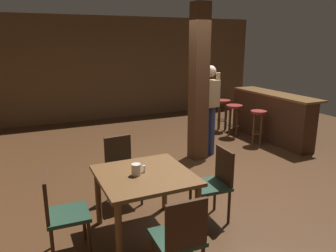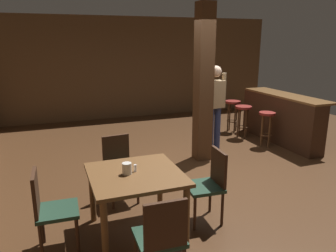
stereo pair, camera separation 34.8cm
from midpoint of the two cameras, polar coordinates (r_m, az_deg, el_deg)
name	(u,v)px [view 1 (the left image)]	position (r m, az deg, el deg)	size (l,w,h in m)	color
ground_plane	(211,169)	(5.76, 5.69, -7.42)	(10.80, 10.80, 0.00)	#422816
wall_back	(128,68)	(9.52, -8.02, 9.99)	(8.00, 0.10, 2.80)	brown
pillar	(199,84)	(5.93, 3.71, 7.30)	(0.28, 0.28, 2.80)	#4C301C
dining_table	(145,183)	(3.71, -6.81, -9.89)	(1.01, 1.01, 0.74)	brown
chair_north	(122,166)	(4.54, -10.29, -6.92)	(0.46, 0.46, 0.89)	#1E3828
chair_west	(59,211)	(3.61, -21.13, -13.71)	(0.44, 0.44, 0.89)	#1E3828
chair_east	(216,180)	(4.06, 5.82, -9.46)	(0.44, 0.44, 0.89)	#1E3828
chair_south	(180,236)	(3.01, -1.31, -18.74)	(0.43, 0.43, 0.89)	#1E3828
napkin_cup	(136,170)	(3.62, -8.34, -7.55)	(0.10, 0.10, 0.13)	beige
salt_shaker	(144,169)	(3.68, -6.93, -7.46)	(0.03, 0.03, 0.08)	silver
standing_person	(209,104)	(6.17, 5.63, 3.80)	(0.47, 0.25, 1.72)	tan
bar_counter	(270,116)	(7.53, 16.15, 1.61)	(0.56, 2.25, 1.04)	brown
bar_stool_near	(258,119)	(7.12, 14.10, 1.11)	(0.33, 0.33, 0.73)	maroon
bar_stool_mid	(234,113)	(7.62, 10.15, 2.32)	(0.37, 0.37, 0.73)	maroon
bar_stool_far	(223,108)	(8.08, 8.31, 3.20)	(0.36, 0.36, 0.75)	maroon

